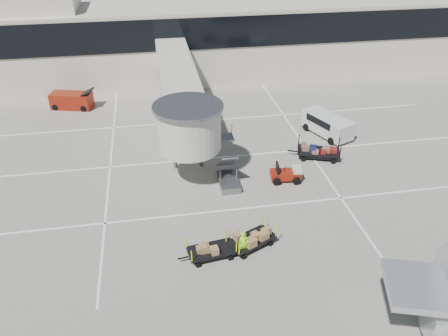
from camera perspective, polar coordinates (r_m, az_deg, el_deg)
The scene contains 11 objects.
ground at distance 28.08m, azimuth 5.28°, elevation -7.52°, with size 140.00×140.00×0.00m, color #A19B90.
lane_markings at distance 35.46m, azimuth 0.48°, elevation 1.77°, with size 40.00×30.00×0.02m.
terminal at distance 52.96m, azimuth -3.32°, elevation 16.74°, with size 64.00×12.11×15.20m.
jet_bridge at distance 35.85m, azimuth -5.62°, elevation 9.55°, with size 5.70×20.40×6.03m.
baggage_tug at distance 32.28m, azimuth 8.15°, elevation -0.80°, with size 2.32×1.62×1.45m.
suitcase_cart at distance 35.57m, azimuth 12.12°, elevation 2.14°, with size 4.15×2.64×1.60m.
box_cart_near at distance 26.23m, azimuth 3.60°, elevation -9.29°, with size 3.48×2.47×1.37m.
box_cart_far at distance 25.52m, azimuth -1.42°, elevation -10.69°, with size 3.42×1.71×1.32m.
ground_worker at distance 25.39m, azimuth 2.56°, elevation -9.89°, with size 0.62×0.40×1.69m, color #93FF1A.
minivan at distance 39.22m, azimuth 13.21°, elevation 5.72°, with size 3.56×5.06×1.78m.
belt_loader at distance 46.06m, azimuth -19.23°, elevation 8.31°, with size 4.47×2.67×2.03m.
Camera 1 is at (-6.26, -20.91, 17.66)m, focal length 35.00 mm.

